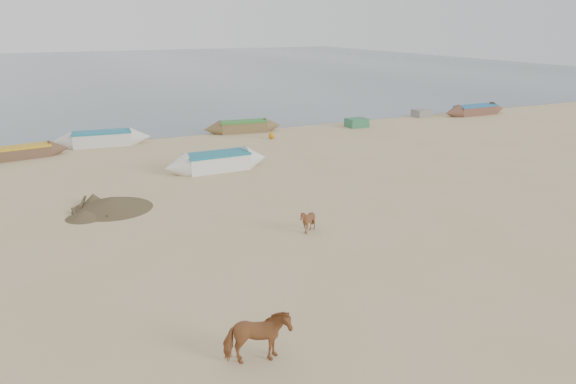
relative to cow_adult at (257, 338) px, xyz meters
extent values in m
plane|color=tan|center=(5.21, 5.08, -0.66)|extent=(140.00, 140.00, 0.00)
plane|color=slate|center=(5.21, 87.08, -0.65)|extent=(160.00, 160.00, 0.00)
imported|color=#975B31|center=(0.00, 0.00, 0.00)|extent=(1.68, 1.03, 1.32)
imported|color=brown|center=(5.00, 6.96, -0.19)|extent=(0.95, 0.87, 0.94)
cone|color=brown|center=(-1.17, 13.12, -0.40)|extent=(3.58, 3.58, 0.53)
sphere|color=#C77C12|center=(11.06, 23.66, -0.44)|extent=(0.44, 0.44, 0.44)
cube|color=slate|center=(0.90, 27.49, -0.38)|extent=(1.20, 1.10, 0.56)
cube|color=#32704B|center=(18.67, 24.90, -0.34)|extent=(1.50, 1.20, 0.64)
cube|color=gray|center=(26.10, 26.52, -0.36)|extent=(1.30, 1.20, 0.60)
camera|label=1|loc=(-4.37, -10.62, 7.05)|focal=35.00mm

